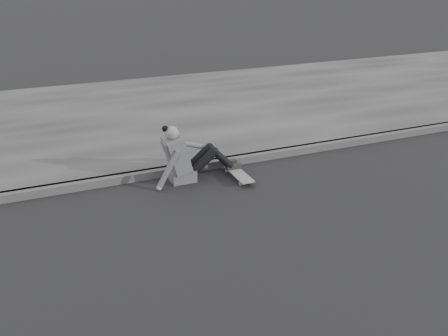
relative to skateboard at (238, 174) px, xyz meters
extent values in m
plane|color=black|center=(-0.22, -2.06, -0.07)|extent=(80.00, 80.00, 0.00)
cube|color=#494949|center=(-0.22, 0.52, -0.01)|extent=(24.00, 0.16, 0.12)
cube|color=#3D3D3D|center=(-0.22, 3.54, -0.01)|extent=(24.00, 6.00, 0.12)
cylinder|color=#9C9C97|center=(-0.08, -0.26, -0.04)|extent=(0.03, 0.05, 0.05)
cylinder|color=#9C9C97|center=(0.07, -0.26, -0.04)|extent=(0.03, 0.05, 0.05)
cylinder|color=#9C9C97|center=(-0.08, 0.26, -0.04)|extent=(0.03, 0.05, 0.05)
cylinder|color=#9C9C97|center=(0.07, 0.26, -0.04)|extent=(0.03, 0.05, 0.05)
cube|color=#2E2E31|center=(0.00, -0.26, -0.02)|extent=(0.16, 0.04, 0.03)
cube|color=#2E2E31|center=(0.00, 0.26, -0.02)|extent=(0.16, 0.04, 0.03)
cube|color=slate|center=(0.00, 0.00, 0.01)|extent=(0.20, 0.78, 0.02)
cube|color=#58585A|center=(-0.80, 0.25, 0.02)|extent=(0.36, 0.34, 0.18)
cube|color=#58585A|center=(-0.87, 0.25, 0.36)|extent=(0.37, 0.40, 0.57)
cube|color=#58585A|center=(-1.00, 0.25, 0.48)|extent=(0.14, 0.30, 0.20)
cylinder|color=gray|center=(-0.92, 0.25, 0.60)|extent=(0.09, 0.09, 0.08)
sphere|color=gray|center=(-0.93, 0.25, 0.69)|extent=(0.20, 0.20, 0.20)
sphere|color=black|center=(-1.02, 0.27, 0.76)|extent=(0.09, 0.09, 0.09)
cylinder|color=black|center=(-0.49, 0.16, 0.21)|extent=(0.43, 0.13, 0.39)
cylinder|color=black|center=(-0.49, 0.34, 0.21)|extent=(0.43, 0.13, 0.39)
cylinder|color=black|center=(-0.19, 0.16, 0.21)|extent=(0.35, 0.11, 0.36)
cylinder|color=black|center=(-0.19, 0.34, 0.21)|extent=(0.35, 0.11, 0.36)
sphere|color=black|center=(-0.32, 0.16, 0.35)|extent=(0.13, 0.13, 0.13)
sphere|color=black|center=(-0.32, 0.34, 0.35)|extent=(0.13, 0.13, 0.13)
cube|color=#262626|center=(0.00, 0.16, 0.05)|extent=(0.24, 0.08, 0.07)
cube|color=#262626|center=(0.00, 0.34, 0.05)|extent=(0.24, 0.08, 0.07)
cylinder|color=#58585A|center=(-1.07, 0.04, 0.22)|extent=(0.38, 0.08, 0.58)
sphere|color=gray|center=(-1.22, 0.03, -0.03)|extent=(0.08, 0.08, 0.08)
cylinder|color=#58585A|center=(-0.63, 0.41, 0.42)|extent=(0.48, 0.08, 0.21)
camera|label=1|loc=(-2.85, -6.24, 3.02)|focal=40.00mm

